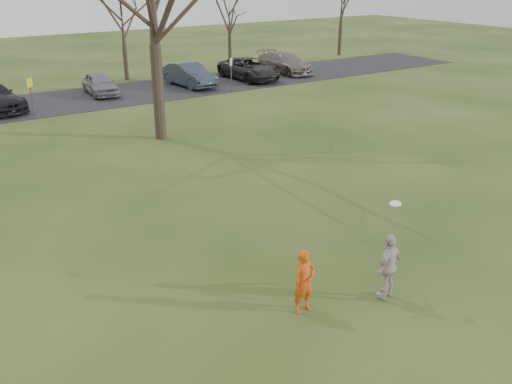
# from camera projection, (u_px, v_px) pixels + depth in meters

# --- Properties ---
(ground) EXTENTS (120.00, 120.00, 0.00)m
(ground) POSITION_uv_depth(u_px,v_px,m) (349.00, 304.00, 13.17)
(ground) COLOR #1E380F
(ground) RESTS_ON ground
(parking_strip) EXTENTS (62.00, 6.50, 0.04)m
(parking_strip) POSITION_uv_depth(u_px,v_px,m) (58.00, 102.00, 32.49)
(parking_strip) COLOR black
(parking_strip) RESTS_ON ground
(player_defender) EXTENTS (0.58, 0.39, 1.56)m
(player_defender) POSITION_uv_depth(u_px,v_px,m) (304.00, 281.00, 12.64)
(player_defender) COLOR #CD4810
(player_defender) RESTS_ON ground
(car_4) EXTENTS (1.79, 3.94, 1.31)m
(car_4) POSITION_uv_depth(u_px,v_px,m) (100.00, 84.00, 34.10)
(car_4) COLOR gray
(car_4) RESTS_ON parking_strip
(car_5) EXTENTS (2.03, 4.68, 1.50)m
(car_5) POSITION_uv_depth(u_px,v_px,m) (189.00, 75.00, 36.41)
(car_5) COLOR #2D3544
(car_5) RESTS_ON parking_strip
(car_6) EXTENTS (2.59, 5.29, 1.45)m
(car_6) POSITION_uv_depth(u_px,v_px,m) (249.00, 69.00, 38.63)
(car_6) COLOR black
(car_6) RESTS_ON parking_strip
(car_7) EXTENTS (2.27, 5.09, 1.45)m
(car_7) POSITION_uv_depth(u_px,v_px,m) (285.00, 63.00, 40.95)
(car_7) COLOR slate
(car_7) RESTS_ON parking_strip
(catching_play) EXTENTS (1.03, 0.64, 2.34)m
(catching_play) POSITION_uv_depth(u_px,v_px,m) (389.00, 266.00, 13.08)
(catching_play) COLOR beige
(catching_play) RESTS_ON ground
(sign_yellow) EXTENTS (0.35, 0.35, 2.08)m
(sign_yellow) POSITION_uv_depth(u_px,v_px,m) (31.00, 91.00, 28.62)
(sign_yellow) COLOR #47474C
(sign_yellow) RESTS_ON ground
(sign_white) EXTENTS (0.35, 0.35, 2.08)m
(sign_white) POSITION_uv_depth(u_px,v_px,m) (231.00, 69.00, 34.73)
(sign_white) COLOR #47474C
(sign_white) RESTS_ON ground
(small_tree_row) EXTENTS (55.00, 5.90, 8.50)m
(small_tree_row) POSITION_uv_depth(u_px,v_px,m) (96.00, 22.00, 37.18)
(small_tree_row) COLOR #352821
(small_tree_row) RESTS_ON ground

